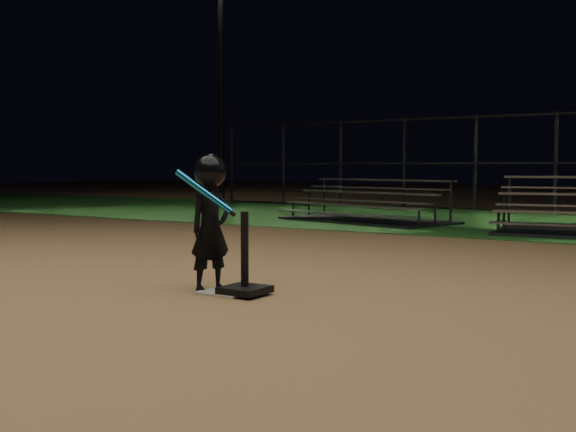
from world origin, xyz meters
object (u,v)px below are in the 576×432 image
(home_plate, at_px, (228,292))
(light_pole_left, at_px, (220,60))
(child_batter, at_px, (210,219))
(bleacher_left, at_px, (365,213))
(batting_tee, at_px, (245,278))

(home_plate, bearing_deg, light_pole_left, 128.77)
(child_batter, distance_m, bleacher_left, 8.60)
(bleacher_left, bearing_deg, home_plate, -56.78)
(batting_tee, height_order, light_pole_left, light_pole_left)
(child_batter, bearing_deg, batting_tee, -75.11)
(home_plate, distance_m, child_batter, 0.69)
(light_pole_left, bearing_deg, child_batter, -51.72)
(batting_tee, xyz_separation_m, bleacher_left, (-2.96, 8.23, 0.03))
(light_pole_left, bearing_deg, home_plate, -51.23)
(child_batter, relative_size, bleacher_left, 0.32)
(home_plate, bearing_deg, child_batter, 177.33)
(bleacher_left, bearing_deg, batting_tee, -55.57)
(child_batter, bearing_deg, bleacher_left, 35.96)
(batting_tee, height_order, bleacher_left, bleacher_left)
(light_pole_left, bearing_deg, batting_tee, -50.80)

